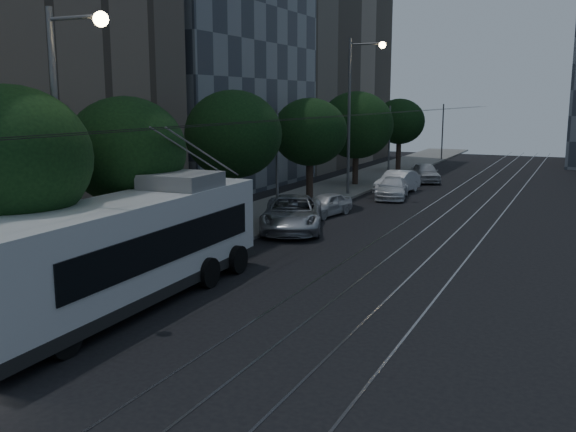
% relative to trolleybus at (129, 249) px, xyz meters
% --- Properties ---
extents(ground, '(120.00, 120.00, 0.00)m').
position_rel_trolleybus_xyz_m(ground, '(4.10, 3.23, -1.82)').
color(ground, black).
rests_on(ground, ground).
extents(sidewalk, '(5.00, 90.00, 0.15)m').
position_rel_trolleybus_xyz_m(sidewalk, '(-3.40, 23.23, -1.74)').
color(sidewalk, gray).
rests_on(sidewalk, ground).
extents(tram_rails, '(4.52, 90.00, 0.02)m').
position_rel_trolleybus_xyz_m(tram_rails, '(6.60, 23.23, -1.81)').
color(tram_rails, gray).
rests_on(tram_rails, ground).
extents(overhead_wires, '(2.23, 90.00, 6.00)m').
position_rel_trolleybus_xyz_m(overhead_wires, '(-0.87, 23.23, 1.65)').
color(overhead_wires, black).
rests_on(overhead_wires, ground).
extents(building_glass_mid, '(14.40, 18.40, 26.80)m').
position_rel_trolleybus_xyz_m(building_glass_mid, '(-14.90, 25.23, 11.60)').
color(building_glass_mid, '#383D47').
rests_on(building_glass_mid, ground).
extents(trolleybus, '(3.17, 13.26, 5.63)m').
position_rel_trolleybus_xyz_m(trolleybus, '(0.00, 0.00, 0.00)').
color(trolleybus, white).
rests_on(trolleybus, ground).
extents(pickup_silver, '(4.95, 6.84, 1.73)m').
position_rel_trolleybus_xyz_m(pickup_silver, '(-0.20, 12.87, -0.95)').
color(pickup_silver, '#B4B6BD').
rests_on(pickup_silver, ground).
extents(car_white_a, '(2.30, 4.04, 1.29)m').
position_rel_trolleybus_xyz_m(car_white_a, '(-0.20, 17.44, -1.17)').
color(car_white_a, silver).
rests_on(car_white_a, ground).
extents(car_white_b, '(2.74, 4.99, 1.37)m').
position_rel_trolleybus_xyz_m(car_white_b, '(1.40, 25.34, -1.13)').
color(car_white_b, silver).
rests_on(car_white_b, ground).
extents(car_white_c, '(2.20, 4.94, 1.58)m').
position_rel_trolleybus_xyz_m(car_white_c, '(1.07, 27.73, -1.03)').
color(car_white_c, silver).
rests_on(car_white_c, ground).
extents(car_white_d, '(3.51, 4.81, 1.52)m').
position_rel_trolleybus_xyz_m(car_white_d, '(1.40, 34.72, -1.05)').
color(car_white_d, silver).
rests_on(car_white_d, ground).
extents(tree_0, '(4.83, 4.83, 6.96)m').
position_rel_trolleybus_xyz_m(tree_0, '(-2.40, -2.27, 2.95)').
color(tree_0, '#2E2019').
rests_on(tree_0, ground).
extents(tree_1, '(4.46, 4.46, 6.63)m').
position_rel_trolleybus_xyz_m(tree_1, '(-2.56, 3.23, 2.79)').
color(tree_1, '#2E2019').
rests_on(tree_1, ground).
extents(tree_2, '(4.82, 4.82, 6.97)m').
position_rel_trolleybus_xyz_m(tree_2, '(-2.90, 11.80, 2.97)').
color(tree_2, '#2E2019').
rests_on(tree_2, ground).
extents(tree_3, '(4.57, 4.57, 6.60)m').
position_rel_trolleybus_xyz_m(tree_3, '(-2.40, 20.22, 2.71)').
color(tree_3, '#2E2019').
rests_on(tree_3, ground).
extents(tree_4, '(5.57, 5.57, 7.10)m').
position_rel_trolleybus_xyz_m(tree_4, '(-2.90, 30.19, 2.77)').
color(tree_4, '#2E2019').
rests_on(tree_4, ground).
extents(tree_5, '(4.46, 4.46, 6.56)m').
position_rel_trolleybus_xyz_m(tree_5, '(-2.40, 40.42, 2.72)').
color(tree_5, '#2E2019').
rests_on(tree_5, ground).
extents(streetlamp_near, '(2.25, 0.44, 9.20)m').
position_rel_trolleybus_xyz_m(streetlamp_near, '(-1.30, -1.03, 3.77)').
color(streetlamp_near, slate).
rests_on(streetlamp_near, ground).
extents(streetlamp_far, '(2.52, 0.44, 10.46)m').
position_rel_trolleybus_xyz_m(streetlamp_far, '(-1.28, 25.23, 4.46)').
color(streetlamp_far, slate).
rests_on(streetlamp_far, ground).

